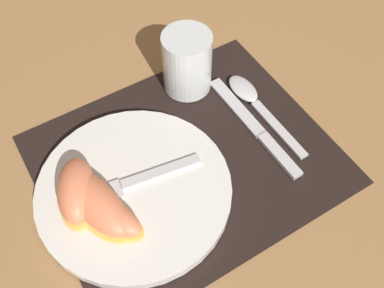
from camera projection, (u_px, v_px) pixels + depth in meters
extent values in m
plane|color=#A37547|center=(187.00, 160.00, 0.65)|extent=(3.00, 3.00, 0.00)
cube|color=black|center=(187.00, 159.00, 0.65)|extent=(0.41, 0.34, 0.00)
cylinder|color=white|center=(134.00, 190.00, 0.61)|extent=(0.26, 0.26, 0.02)
cylinder|color=silver|center=(187.00, 62.00, 0.69)|extent=(0.08, 0.08, 0.10)
cylinder|color=#F9AD19|center=(187.00, 73.00, 0.70)|extent=(0.06, 0.06, 0.05)
cube|color=silver|center=(279.00, 155.00, 0.64)|extent=(0.02, 0.09, 0.01)
cube|color=silver|center=(237.00, 107.00, 0.70)|extent=(0.02, 0.13, 0.01)
cube|color=silver|center=(278.00, 129.00, 0.67)|extent=(0.02, 0.12, 0.01)
ellipsoid|color=silver|center=(243.00, 88.00, 0.71)|extent=(0.03, 0.06, 0.01)
cube|color=silver|center=(161.00, 172.00, 0.61)|extent=(0.11, 0.03, 0.00)
cube|color=silver|center=(95.00, 195.00, 0.59)|extent=(0.07, 0.04, 0.00)
ellipsoid|color=#F7C656|center=(80.00, 197.00, 0.59)|extent=(0.09, 0.11, 0.01)
ellipsoid|color=#F4845B|center=(76.00, 190.00, 0.57)|extent=(0.08, 0.11, 0.05)
ellipsoid|color=#F7C656|center=(97.00, 207.00, 0.58)|extent=(0.08, 0.14, 0.01)
ellipsoid|color=#F4845B|center=(95.00, 201.00, 0.57)|extent=(0.08, 0.13, 0.04)
ellipsoid|color=#F7C656|center=(105.00, 217.00, 0.57)|extent=(0.10, 0.12, 0.01)
ellipsoid|color=#F4845B|center=(103.00, 212.00, 0.56)|extent=(0.09, 0.12, 0.03)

